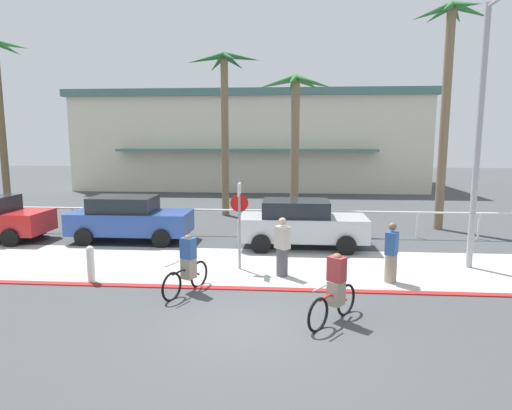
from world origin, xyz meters
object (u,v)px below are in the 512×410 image
object	(u,v)px
stop_sign_bike_lane	(239,213)
pedestrian_0	(282,250)
cyclist_red_0	(335,290)
streetlight_curb	(483,122)
bollard_2	(91,263)
car_blue_1	(129,218)
car_silver_2	(301,223)
palm_tree_1	(224,98)
pedestrian_1	(391,255)
palm_tree_3	(448,72)
palm_tree_2	(295,114)
cyclist_black_1	(187,265)

from	to	relation	value
stop_sign_bike_lane	pedestrian_0	bearing A→B (deg)	-24.15
cyclist_red_0	pedestrian_0	size ratio (longest dim) A/B	0.90
streetlight_curb	pedestrian_0	world-z (taller)	streetlight_curb
bollard_2	cyclist_red_0	size ratio (longest dim) A/B	0.67
pedestrian_0	car_blue_1	bearing A→B (deg)	146.56
car_silver_2	palm_tree_1	bearing A→B (deg)	119.94
bollard_2	pedestrian_1	bearing A→B (deg)	4.11
bollard_2	palm_tree_3	bearing A→B (deg)	34.17
bollard_2	cyclist_red_0	xyz separation A→B (m)	(6.26, -2.07, 0.18)
palm_tree_3	car_blue_1	bearing A→B (deg)	-165.48
bollard_2	pedestrian_0	distance (m)	5.18
palm_tree_1	pedestrian_1	xyz separation A→B (m)	(5.93, -9.94, -4.98)
bollard_2	cyclist_red_0	world-z (taller)	cyclist_red_0
car_blue_1	pedestrian_0	size ratio (longest dim) A/B	2.63
bollard_2	palm_tree_1	world-z (taller)	palm_tree_1
stop_sign_bike_lane	palm_tree_3	xyz separation A→B (m)	(7.76, 6.42, 4.78)
car_silver_2	car_blue_1	bearing A→B (deg)	175.52
palm_tree_3	pedestrian_0	xyz separation A→B (m)	(-6.50, -6.99, -5.68)
car_blue_1	stop_sign_bike_lane	bearing A→B (deg)	-35.74
palm_tree_3	pedestrian_1	xyz separation A→B (m)	(-3.60, -7.30, -5.70)
palm_tree_1	pedestrian_0	bearing A→B (deg)	-72.51
stop_sign_bike_lane	palm_tree_2	xyz separation A→B (m)	(1.65, 6.60, 3.16)
bollard_2	streetlight_curb	distance (m)	11.45
car_blue_1	car_silver_2	distance (m)	6.39
palm_tree_2	palm_tree_1	bearing A→B (deg)	144.31
car_silver_2	cyclist_black_1	bearing A→B (deg)	-121.65
streetlight_curb	palm_tree_2	xyz separation A→B (m)	(-5.16, 6.14, 0.56)
car_blue_1	palm_tree_1	bearing A→B (deg)	64.81
cyclist_red_0	palm_tree_1	bearing A→B (deg)	108.43
cyclist_black_1	car_blue_1	bearing A→B (deg)	123.08
cyclist_red_0	car_silver_2	bearing A→B (deg)	95.07
streetlight_curb	car_blue_1	world-z (taller)	streetlight_curb
cyclist_red_0	cyclist_black_1	size ratio (longest dim) A/B	0.89
palm_tree_3	palm_tree_2	bearing A→B (deg)	178.34
stop_sign_bike_lane	streetlight_curb	world-z (taller)	streetlight_curb
palm_tree_3	palm_tree_1	bearing A→B (deg)	164.55
stop_sign_bike_lane	streetlight_curb	bearing A→B (deg)	3.85
stop_sign_bike_lane	car_blue_1	distance (m)	5.61
palm_tree_2	car_silver_2	distance (m)	5.53
bollard_2	streetlight_curb	world-z (taller)	streetlight_curb
palm_tree_1	cyclist_black_1	xyz separation A→B (m)	(0.70, -11.08, -5.04)
pedestrian_0	stop_sign_bike_lane	bearing A→B (deg)	155.85
pedestrian_0	pedestrian_1	bearing A→B (deg)	-6.22
bollard_2	palm_tree_1	xyz separation A→B (m)	(2.07, 10.51, 5.22)
bollard_2	cyclist_black_1	bearing A→B (deg)	-11.59
cyclist_black_1	palm_tree_2	bearing A→B (deg)	72.47
bollard_2	pedestrian_1	size ratio (longest dim) A/B	0.61
streetlight_curb	car_silver_2	world-z (taller)	streetlight_curb
cyclist_black_1	car_silver_2	bearing A→B (deg)	58.35
palm_tree_1	cyclist_red_0	size ratio (longest dim) A/B	5.25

